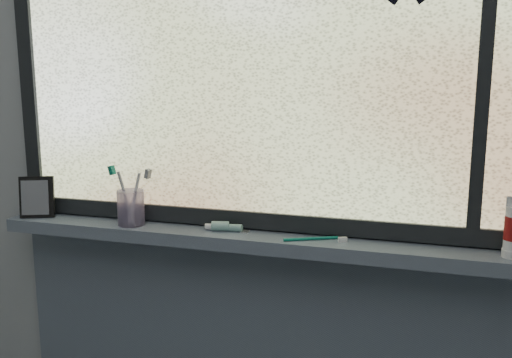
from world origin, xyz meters
The scene contains 10 objects.
wall_back centered at (0.00, 1.30, 1.25)m, with size 3.00×0.01×2.50m, color #9EA3A8.
windowsill centered at (0.00, 1.23, 1.00)m, with size 1.62×0.14×0.04m, color slate.
window_pane centered at (0.00, 1.28, 1.53)m, with size 1.50×0.01×1.00m, color silver.
frame_bottom centered at (0.00, 1.28, 1.05)m, with size 1.60×0.03×0.05m, color black.
frame_left centered at (-0.78, 1.28, 1.53)m, with size 0.05×0.03×1.10m, color black.
frame_mullion centered at (0.60, 1.28, 1.53)m, with size 0.04×0.03×1.00m, color black.
vanity_mirror centered at (-0.73, 1.21, 1.09)m, with size 0.11×0.05×0.13m, color black.
toothpaste_tube centered at (-0.09, 1.23, 1.03)m, with size 0.16×0.03×0.03m, color silver, non-canonical shape.
toothbrush_cup centered at (-0.39, 1.22, 1.07)m, with size 0.08×0.08×0.11m, color #AA98C9.
toothbrush_lying centered at (0.17, 1.22, 1.03)m, with size 0.19×0.02×0.01m, color #0C6C58, non-canonical shape.
Camera 1 is at (0.46, -0.31, 1.49)m, focal length 40.00 mm.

